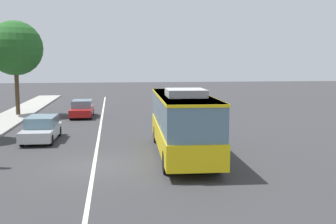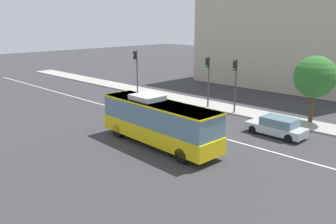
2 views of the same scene
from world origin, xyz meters
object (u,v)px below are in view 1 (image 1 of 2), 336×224
at_px(transit_bus, 182,120).
at_px(sedan_red, 82,109).
at_px(sedan_silver, 42,129).
at_px(street_tree_kerbside_centre, 15,48).

bearing_deg(transit_bus, sedan_red, 23.97).
xyz_separation_m(sedan_silver, street_tree_kerbside_centre, (12.00, 3.99, 5.22)).
height_order(transit_bus, street_tree_kerbside_centre, street_tree_kerbside_centre).
height_order(transit_bus, sedan_red, transit_bus).
relative_size(transit_bus, sedan_red, 2.23).
bearing_deg(street_tree_kerbside_centre, sedan_silver, -161.60).
distance_m(transit_bus, sedan_silver, 9.34).
xyz_separation_m(transit_bus, sedan_red, (15.65, 6.07, -1.09)).
relative_size(transit_bus, street_tree_kerbside_centre, 1.21).
bearing_deg(sedan_red, sedan_silver, -7.95).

